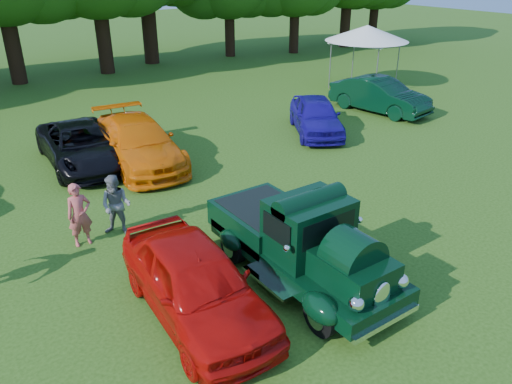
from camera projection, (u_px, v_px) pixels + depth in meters
ground at (282, 270)px, 11.76m from camera, size 120.00×120.00×0.00m
hero_pickup at (301, 243)px, 11.18m from camera, size 2.43×5.22×2.04m
red_convertible at (195, 282)px, 9.97m from camera, size 2.17×4.77×1.59m
back_car_black at (82, 145)px, 17.44m from camera, size 2.70×5.31×1.44m
back_car_orange at (138, 142)px, 17.46m from camera, size 2.78×5.67×1.59m
back_car_blue at (316, 116)px, 20.56m from camera, size 3.74×4.69×1.50m
back_car_green at (380, 95)px, 23.40m from camera, size 2.36×5.00×1.58m
spectator_pink at (79, 215)px, 12.48m from camera, size 0.61×0.41×1.67m
spectator_grey at (116, 205)px, 12.97m from camera, size 1.02×1.01×1.66m
canopy_tent at (367, 34)px, 26.89m from camera, size 5.65×5.65×3.36m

